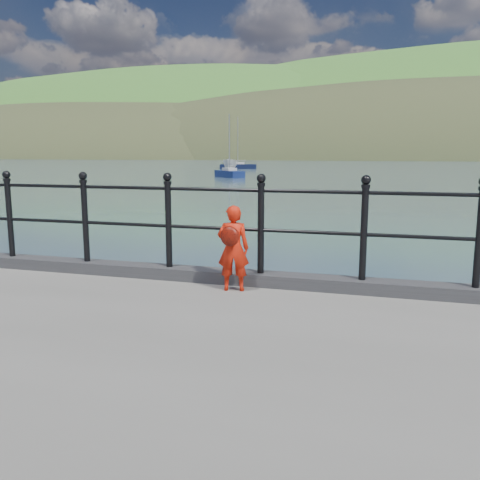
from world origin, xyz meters
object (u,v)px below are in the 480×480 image
(railing, at_px, (213,216))
(launch_white, at_px, (230,165))
(sailboat_port, at_px, (229,174))
(sailboat_left, at_px, (238,167))
(child, at_px, (233,248))

(railing, height_order, launch_white, railing)
(launch_white, bearing_deg, sailboat_port, -80.09)
(railing, relative_size, sailboat_port, 2.74)
(sailboat_left, bearing_deg, launch_white, -98.43)
(railing, bearing_deg, launch_white, 107.10)
(child, height_order, launch_white, child)
(sailboat_left, height_order, sailboat_port, sailboat_left)
(sailboat_left, relative_size, sailboat_port, 1.24)
(child, xyz_separation_m, sailboat_port, (-14.18, 45.15, -1.17))
(railing, relative_size, sailboat_left, 2.20)
(railing, bearing_deg, sailboat_left, 106.22)
(child, bearing_deg, sailboat_port, -85.63)
(launch_white, distance_m, sailboat_port, 17.66)
(railing, xyz_separation_m, child, (0.35, -0.34, -0.31))
(child, distance_m, launch_white, 64.98)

